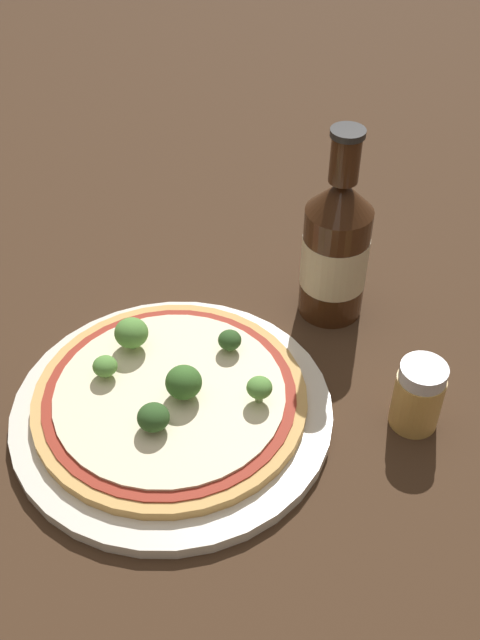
% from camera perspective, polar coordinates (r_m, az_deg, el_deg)
% --- Properties ---
extents(ground_plane, '(3.00, 3.00, 0.00)m').
position_cam_1_polar(ground_plane, '(0.70, -3.32, -6.56)').
color(ground_plane, '#3D2819').
extents(plate, '(0.29, 0.29, 0.01)m').
position_cam_1_polar(plate, '(0.69, -5.32, -6.67)').
color(plate, silver).
rests_on(plate, ground_plane).
extents(pizza, '(0.25, 0.25, 0.01)m').
position_cam_1_polar(pizza, '(0.68, -5.35, -5.89)').
color(pizza, tan).
rests_on(pizza, plate).
extents(broccoli_floret_0, '(0.03, 0.03, 0.02)m').
position_cam_1_polar(broccoli_floret_0, '(0.64, -6.61, -7.39)').
color(broccoli_floret_0, '#89A866').
rests_on(broccoli_floret_0, pizza).
extents(broccoli_floret_1, '(0.02, 0.02, 0.02)m').
position_cam_1_polar(broccoli_floret_1, '(0.70, -0.79, -1.56)').
color(broccoli_floret_1, '#89A866').
rests_on(broccoli_floret_1, pizza).
extents(broccoli_floret_2, '(0.03, 0.03, 0.03)m').
position_cam_1_polar(broccoli_floret_2, '(0.71, -8.28, -0.99)').
color(broccoli_floret_2, '#89A866').
rests_on(broccoli_floret_2, pizza).
extents(broccoli_floret_3, '(0.03, 0.03, 0.03)m').
position_cam_1_polar(broccoli_floret_3, '(0.66, -4.32, -4.76)').
color(broccoli_floret_3, '#89A866').
rests_on(broccoli_floret_3, pizza).
extents(broccoli_floret_4, '(0.02, 0.02, 0.03)m').
position_cam_1_polar(broccoli_floret_4, '(0.65, 1.49, -5.20)').
color(broccoli_floret_4, '#89A866').
rests_on(broccoli_floret_4, pizza).
extents(broccoli_floret_5, '(0.02, 0.02, 0.02)m').
position_cam_1_polar(broccoli_floret_5, '(0.69, -10.24, -3.50)').
color(broccoli_floret_5, '#89A866').
rests_on(broccoli_floret_5, pizza).
extents(beer_bottle, '(0.07, 0.07, 0.21)m').
position_cam_1_polar(beer_bottle, '(0.75, 7.30, 5.46)').
color(beer_bottle, '#381E0F').
rests_on(beer_bottle, ground_plane).
extents(pepper_shaker, '(0.04, 0.04, 0.07)m').
position_cam_1_polar(pepper_shaker, '(0.67, 13.42, -5.63)').
color(pepper_shaker, tan).
rests_on(pepper_shaker, ground_plane).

